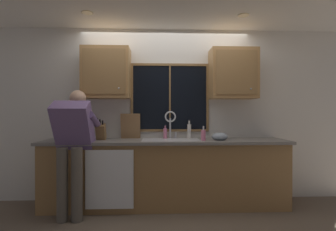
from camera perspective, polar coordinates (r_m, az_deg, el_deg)
The scene contains 23 objects.
back_wall at distance 3.87m, azimuth -0.70°, elevation 0.29°, with size 5.70×0.12×2.55m, color silver.
ceiling_downlight_left at distance 3.56m, azimuth -17.72°, elevation 21.16°, with size 0.14×0.14×0.01m, color #FFEAB2.
ceiling_downlight_right at distance 3.61m, azimuth 16.63°, elevation 20.81°, with size 0.14×0.14×0.01m, color #FFEAB2.
window_glass at distance 3.81m, azimuth 0.43°, elevation 4.05°, with size 1.10×0.02×0.95m, color black.
window_frame_top at distance 3.86m, azimuth 0.44°, elevation 11.37°, with size 1.17×0.02×0.04m, color brown.
window_frame_bottom at distance 3.80m, azimuth 0.44°, elevation -3.37°, with size 1.17×0.02×0.04m, color brown.
window_frame_left at distance 3.81m, azimuth -8.13°, elevation 4.04°, with size 0.04×0.02×0.95m, color brown.
window_frame_right at distance 3.87m, azimuth 8.89°, elevation 3.99°, with size 0.04×0.02×0.95m, color brown.
window_mullion_center at distance 3.80m, azimuth 0.44°, elevation 4.06°, with size 0.02×0.02×0.95m, color brown.
lower_cabinet_run at distance 3.62m, azimuth -0.55°, elevation -13.08°, with size 3.30×0.58×0.88m, color olive.
countertop at distance 3.52m, azimuth -0.54°, elevation -5.85°, with size 3.36×0.62×0.04m, color slate.
dishwasher_front at distance 3.36m, azimuth -13.03°, elevation -13.84°, with size 0.60×0.02×0.74m, color white.
upper_cabinet_left at distance 3.75m, azimuth -13.69°, elevation 9.24°, with size 0.66×0.36×0.72m.
upper_cabinet_right at distance 3.84m, azimuth 14.46°, elevation 9.04°, with size 0.66×0.36×0.72m.
sink at distance 3.54m, azimuth 0.65°, elevation -7.08°, with size 0.80×0.46×0.21m.
faucet at distance 3.69m, azimuth 0.63°, elevation -1.30°, with size 0.18×0.09×0.40m.
person_standing at distance 3.36m, azimuth -20.59°, elevation -4.94°, with size 0.53×0.67×1.59m.
knife_block at distance 3.65m, azimuth -14.88°, elevation -3.61°, with size 0.12×0.18×0.32m.
cutting_board at distance 3.74m, azimuth -8.44°, elevation -2.39°, with size 0.28×0.02×0.37m, color #997047.
mixing_bowl at distance 3.56m, azimuth 11.52°, elevation -4.65°, with size 0.22×0.22×0.11m, color #8C99A8.
soap_dispenser at distance 3.45m, azimuth 7.97°, elevation -4.37°, with size 0.06×0.07×0.20m.
bottle_green_glass at distance 3.73m, azimuth 4.79°, elevation -3.44°, with size 0.05×0.05×0.27m.
bottle_tall_clear at distance 3.71m, azimuth -0.58°, elevation -3.93°, with size 0.05×0.05×0.20m.
Camera 1 is at (-0.11, -3.80, 1.28)m, focal length 27.06 mm.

